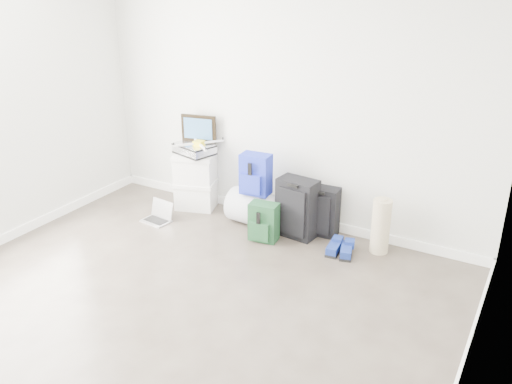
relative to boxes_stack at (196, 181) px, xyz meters
The scene contains 14 objects.
ground 2.52m from the boxes_stack, 65.54° to the right, with size 5.00×5.00×0.00m, color #382F29.
room_envelope 2.85m from the boxes_stack, 65.37° to the right, with size 4.52×5.02×2.71m.
boxes_stack is the anchor object (origin of this frame).
briefcase 0.39m from the boxes_stack, behind, with size 0.42×0.31×0.12m, color #B2B2B7.
painting 0.61m from the boxes_stack, 90.00° to the left, with size 0.41×0.11×0.31m.
drone 0.48m from the boxes_stack, 14.04° to the right, with size 0.47×0.47×0.05m.
duffel_bag 0.87m from the boxes_stack, ahead, with size 0.38×0.38×0.62m, color gray.
blue_backpack 0.90m from the boxes_stack, ahead, with size 0.33×0.25×0.44m.
large_suitcase 1.35m from the boxes_stack, ahead, with size 0.43×0.31×0.63m.
green_backpack 1.16m from the boxes_stack, 17.86° to the right, with size 0.31×0.24×0.41m.
carry_on 1.57m from the boxes_stack, ahead, with size 0.35×0.24×0.53m.
shoes 1.94m from the boxes_stack, ahead, with size 0.29×0.31×0.10m.
rolled_rug 2.22m from the boxes_stack, ahead, with size 0.18×0.18×0.56m, color tan.
laptop 0.61m from the boxes_stack, 106.69° to the right, with size 0.33×0.26×0.22m.
Camera 1 is at (2.47, -2.49, 2.65)m, focal length 38.00 mm.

